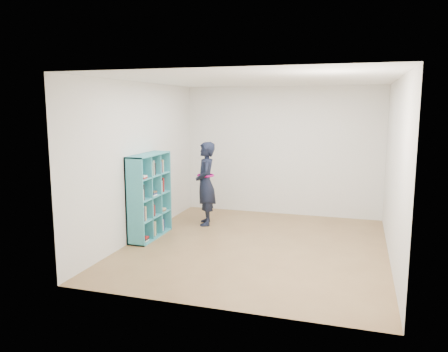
% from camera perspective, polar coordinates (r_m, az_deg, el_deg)
% --- Properties ---
extents(floor, '(4.50, 4.50, 0.00)m').
position_cam_1_polar(floor, '(7.06, 4.18, -9.13)').
color(floor, brown).
rests_on(floor, ground).
extents(ceiling, '(4.50, 4.50, 0.00)m').
position_cam_1_polar(ceiling, '(6.72, 4.45, 12.44)').
color(ceiling, white).
rests_on(ceiling, wall_back).
extents(wall_left, '(0.02, 4.50, 2.60)m').
position_cam_1_polar(wall_left, '(7.47, -10.83, 1.98)').
color(wall_left, silver).
rests_on(wall_left, floor).
extents(wall_right, '(0.02, 4.50, 2.60)m').
position_cam_1_polar(wall_right, '(6.62, 21.43, 0.60)').
color(wall_right, silver).
rests_on(wall_right, floor).
extents(wall_back, '(4.00, 0.02, 2.60)m').
position_cam_1_polar(wall_back, '(8.96, 7.54, 3.24)').
color(wall_back, silver).
rests_on(wall_back, floor).
extents(wall_front, '(4.00, 0.02, 2.60)m').
position_cam_1_polar(wall_front, '(4.63, -1.94, -2.22)').
color(wall_front, silver).
rests_on(wall_front, floor).
extents(bookshelf, '(0.31, 1.07, 1.42)m').
position_cam_1_polar(bookshelf, '(7.47, -9.87, -2.65)').
color(bookshelf, teal).
rests_on(bookshelf, floor).
extents(person, '(0.55, 0.66, 1.56)m').
position_cam_1_polar(person, '(8.13, -2.41, -0.99)').
color(person, black).
rests_on(person, floor).
extents(smartphone, '(0.06, 0.08, 0.13)m').
position_cam_1_polar(smartphone, '(8.20, -3.37, -0.20)').
color(smartphone, silver).
rests_on(smartphone, person).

